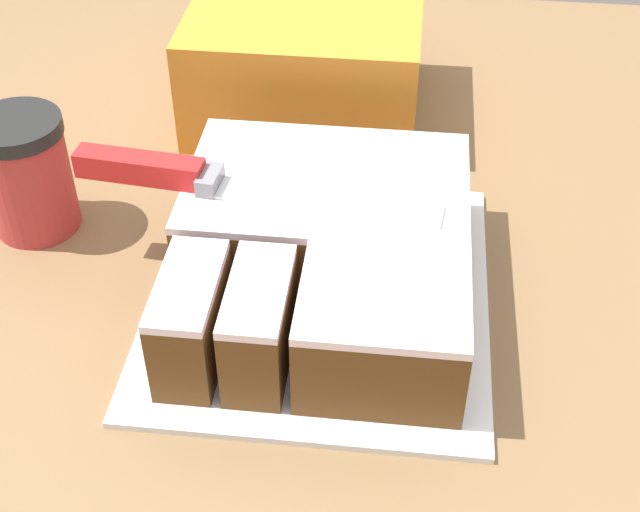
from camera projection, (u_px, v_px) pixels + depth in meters
name	position (u px, v px, depth m)	size (l,w,h in m)	color
cake_board	(320.00, 294.00, 0.76)	(0.28, 0.32, 0.01)	silver
cake	(325.00, 253.00, 0.73)	(0.24, 0.27, 0.08)	brown
knife	(187.00, 176.00, 0.73)	(0.31, 0.06, 0.02)	silver
coffee_cup	(28.00, 172.00, 0.80)	(0.08, 0.08, 0.11)	#B23333
storage_box	(306.00, 58.00, 0.96)	(0.24, 0.22, 0.12)	orange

